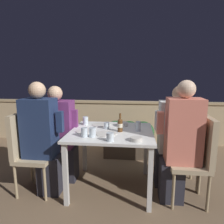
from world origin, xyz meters
TOP-DOWN VIEW (x-y plane):
  - ground_plane at (0.00, 0.00)m, footprint 16.00×16.00m
  - parapet_wall at (0.00, 1.80)m, footprint 9.00×0.18m
  - dining_table at (0.00, 0.00)m, footprint 1.00×0.92m
  - planter_hedge at (0.19, 1.03)m, footprint 0.86×0.47m
  - chair_left_near at (-0.99, -0.19)m, footprint 0.42×0.41m
  - person_navy_jumper at (-0.79, -0.19)m, footprint 0.47×0.26m
  - chair_left_far at (-0.91, 0.14)m, footprint 0.42×0.41m
  - person_purple_stripe at (-0.71, 0.14)m, footprint 0.50×0.26m
  - chair_right_near at (0.97, -0.17)m, footprint 0.42×0.41m
  - person_coral_top at (0.77, -0.17)m, footprint 0.47×0.26m
  - chair_right_far at (0.99, 0.15)m, footprint 0.42×0.41m
  - person_white_polo at (0.78, 0.15)m, footprint 0.52×0.26m
  - beer_bottle at (0.11, -0.02)m, footprint 0.06×0.06m
  - plate_0 at (-0.31, -0.07)m, footprint 0.23×0.23m
  - plate_1 at (-0.04, -0.14)m, footprint 0.24×0.24m
  - plate_2 at (-0.17, 0.27)m, footprint 0.24×0.24m
  - bowl_0 at (0.30, -0.34)m, footprint 0.13×0.13m
  - bowl_1 at (0.12, 0.26)m, footprint 0.15×0.15m
  - glass_cup_0 at (-0.18, -0.26)m, footprint 0.07×0.07m
  - glass_cup_1 at (0.03, -0.37)m, footprint 0.08×0.08m
  - glass_cup_2 at (-0.07, 0.09)m, footprint 0.07×0.07m
  - glass_cup_3 at (-0.27, -0.27)m, footprint 0.07×0.07m
  - glass_cup_4 at (0.32, 0.03)m, footprint 0.06×0.06m
  - glass_cup_5 at (-0.38, 0.26)m, footprint 0.07×0.07m

SIDE VIEW (x-z plane):
  - ground_plane at x=0.00m, z-range 0.00..0.00m
  - planter_hedge at x=0.19m, z-range 0.04..0.66m
  - parapet_wall at x=0.00m, z-range 0.01..0.88m
  - chair_left_near at x=-0.99m, z-range 0.09..1.07m
  - chair_left_far at x=-0.91m, z-range 0.09..1.07m
  - chair_right_near at x=0.97m, z-range 0.09..1.07m
  - chair_right_far at x=0.99m, z-range 0.09..1.07m
  - person_purple_stripe at x=-0.71m, z-range 0.00..1.28m
  - person_white_polo at x=0.78m, z-range 0.00..1.29m
  - dining_table at x=0.00m, z-range 0.28..1.03m
  - person_navy_jumper at x=-0.79m, z-range 0.01..1.35m
  - person_coral_top at x=0.77m, z-range 0.01..1.37m
  - plate_0 at x=-0.31m, z-range 0.75..0.76m
  - plate_1 at x=-0.04m, z-range 0.75..0.76m
  - plate_2 at x=-0.17m, z-range 0.75..0.76m
  - bowl_0 at x=0.30m, z-range 0.75..0.79m
  - bowl_1 at x=0.12m, z-range 0.75..0.80m
  - glass_cup_2 at x=-0.07m, z-range 0.75..0.83m
  - glass_cup_1 at x=0.03m, z-range 0.75..0.83m
  - glass_cup_3 at x=-0.27m, z-range 0.75..0.85m
  - glass_cup_0 at x=-0.18m, z-range 0.75..0.85m
  - glass_cup_5 at x=-0.38m, z-range 0.75..0.86m
  - glass_cup_4 at x=0.32m, z-range 0.75..0.87m
  - beer_bottle at x=0.11m, z-range 0.72..0.94m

